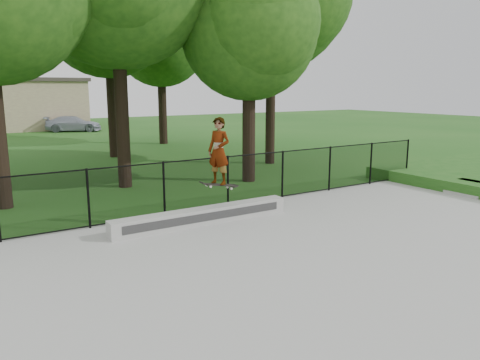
{
  "coord_description": "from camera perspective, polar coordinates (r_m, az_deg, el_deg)",
  "views": [
    {
      "loc": [
        -6.89,
        -5.48,
        3.47
      ],
      "look_at": [
        -0.67,
        4.2,
        1.2
      ],
      "focal_mm": 35.0,
      "sensor_mm": 36.0,
      "label": 1
    }
  ],
  "objects": [
    {
      "name": "concrete_steps",
      "position": [
        17.1,
        26.4,
        -1.12
      ],
      "size": [
        1.07,
        1.2,
        0.45
      ],
      "color": "#A2A29D",
      "rests_on": "ground"
    },
    {
      "name": "car_c",
      "position": [
        40.36,
        -19.65,
        6.48
      ],
      "size": [
        4.32,
        3.14,
        1.25
      ],
      "primitive_type": "imported",
      "rotation": [
        0.0,
        0.0,
        1.17
      ],
      "color": "#9DA3B2",
      "rests_on": "ground"
    },
    {
      "name": "ground",
      "position": [
        9.46,
        17.78,
        -10.91
      ],
      "size": [
        100.0,
        100.0,
        0.0
      ],
      "primitive_type": "plane",
      "color": "#1F5518",
      "rests_on": "ground"
    },
    {
      "name": "concrete_slab",
      "position": [
        9.45,
        17.8,
        -10.74
      ],
      "size": [
        14.0,
        12.0,
        0.06
      ],
      "primitive_type": "cube",
      "color": "#A2A29D",
      "rests_on": "ground"
    },
    {
      "name": "tree_row",
      "position": [
        20.81,
        -12.84,
        20.13
      ],
      "size": [
        20.58,
        18.34,
        10.9
      ],
      "color": "black",
      "rests_on": "ground"
    },
    {
      "name": "chainlink_fence",
      "position": [
        13.57,
        -1.49,
        -0.14
      ],
      "size": [
        16.06,
        0.06,
        1.5
      ],
      "color": "black",
      "rests_on": "concrete_slab"
    },
    {
      "name": "grind_ledge",
      "position": [
        11.97,
        -4.52,
        -4.39
      ],
      "size": [
        4.87,
        0.4,
        0.42
      ],
      "primitive_type": "cube",
      "color": "#AEADA9",
      "rests_on": "concrete_slab"
    },
    {
      "name": "skater_airborne",
      "position": [
        11.61,
        -2.6,
        3.39
      ],
      "size": [
        0.84,
        0.72,
        1.82
      ],
      "color": "black",
      "rests_on": "ground"
    },
    {
      "name": "distant_building",
      "position": [
        43.77,
        -26.6,
        8.29
      ],
      "size": [
        12.4,
        6.4,
        4.3
      ],
      "color": "#C1B187",
      "rests_on": "ground"
    }
  ]
}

